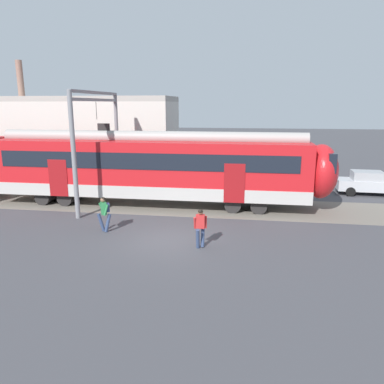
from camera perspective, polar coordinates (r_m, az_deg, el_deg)
name	(u,v)px	position (r m, az deg, el deg)	size (l,w,h in m)	color
ground_plane	(168,240)	(16.51, -3.70, -7.38)	(160.00, 160.00, 0.00)	#424247
pedestrian_green	(104,211)	(17.77, -13.21, -2.85)	(0.71, 0.51, 1.67)	navy
pedestrian_red	(200,225)	(15.39, 1.28, -5.12)	(0.53, 0.65, 1.67)	navy
parked_car_silver	(369,183)	(27.14, 25.31, 1.28)	(4.08, 1.93, 1.54)	#B7BABF
catenary_gantry	(97,131)	(22.66, -14.21, 9.05)	(0.24, 6.64, 6.53)	gray
background_building	(79,137)	(31.77, -16.84, 7.98)	(15.44, 5.00, 9.20)	beige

